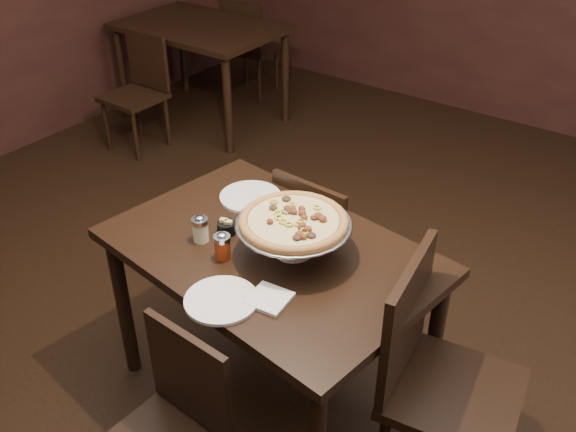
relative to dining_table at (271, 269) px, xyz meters
The scene contains 16 objects.
room 0.71m from the dining_table, 106.65° to the left, with size 6.04×7.04×2.84m.
dining_table is the anchor object (origin of this frame).
background_table 3.09m from the dining_table, 137.72° to the left, with size 1.28×0.85×0.80m.
pizza_stand 0.27m from the dining_table, 12.96° to the left, with size 0.45×0.45×0.19m.
parmesan_shaker 0.33m from the dining_table, 154.64° to the right, with size 0.07×0.07×0.12m.
pepper_flake_shaker 0.25m from the dining_table, 124.22° to the right, with size 0.07×0.07×0.12m.
packet_caddy 0.25m from the dining_table, behind, with size 0.08×0.08×0.06m.
napkin_stack 0.34m from the dining_table, 53.63° to the right, with size 0.14×0.14×0.01m, color white.
plate_left 0.41m from the dining_table, 140.29° to the left, with size 0.27×0.27×0.01m, color white.
plate_near 0.38m from the dining_table, 81.18° to the right, with size 0.26×0.26×0.01m, color white.
serving_spatula 0.30m from the dining_table, 14.49° to the right, with size 0.13×0.13×0.02m.
chair_far 0.59m from the dining_table, 100.33° to the left, with size 0.43×0.43×0.86m.
chair_near 0.72m from the dining_table, 84.36° to the right, with size 0.40×0.40×0.82m.
chair_side 0.75m from the dining_table, ahead, with size 0.53×0.53×0.99m.
bg_chair_far 3.56m from the dining_table, 130.52° to the left, with size 0.46×0.46×0.86m.
bg_chair_near 2.75m from the dining_table, 148.51° to the left, with size 0.41×0.41×0.86m.
Camera 1 is at (1.35, -1.68, 2.29)m, focal length 40.00 mm.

